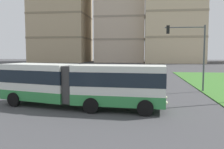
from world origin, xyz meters
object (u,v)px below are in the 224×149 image
Objects in this scene: articulated_bus at (80,84)px; car_white_van at (63,80)px; apartment_tower_westcentre at (121,9)px; traffic_light_far_right at (192,47)px; apartment_tower_west at (61,6)px.

car_white_van is (-4.49, 9.84, -0.90)m from articulated_bus.
car_white_van is 74.34m from apartment_tower_westcentre.
articulated_bus is 2.69× the size of car_white_van.
traffic_light_far_right is (9.00, 8.20, 2.75)m from articulated_bus.
apartment_tower_westcentre is (23.96, 0.94, -1.72)m from apartment_tower_west.
apartment_tower_westcentre reaches higher than articulated_bus.
apartment_tower_westcentre reaches higher than traffic_light_far_right.
traffic_light_far_right is at bearing -79.56° from apartment_tower_westcentre.
apartment_tower_westcentre is (-0.00, 71.60, 20.00)m from car_white_van.
apartment_tower_west is at bearing 108.73° from car_white_van.
articulated_bus is 12.48m from traffic_light_far_right.
traffic_light_far_right is 76.24m from apartment_tower_westcentre.
car_white_van is 0.10× the size of apartment_tower_west.
apartment_tower_west reaches higher than car_white_van.
car_white_van is 14.07m from traffic_light_far_right.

